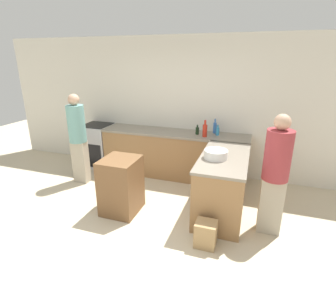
{
  "coord_description": "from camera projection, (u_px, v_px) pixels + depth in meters",
  "views": [
    {
      "loc": [
        1.46,
        -2.52,
        2.28
      ],
      "look_at": [
        0.22,
        1.15,
        0.96
      ],
      "focal_mm": 28.0,
      "sensor_mm": 36.0,
      "label": 1
    }
  ],
  "objects": [
    {
      "name": "range_oven",
      "position": [
        98.0,
        145.0,
        5.77
      ],
      "size": [
        0.6,
        0.63,
        0.92
      ],
      "color": "#ADADB2",
      "rests_on": "ground_plane"
    },
    {
      "name": "wine_bottle_dark",
      "position": [
        197.0,
        131.0,
        4.93
      ],
      "size": [
        0.06,
        0.06,
        0.18
      ],
      "color": "black",
      "rests_on": "counter_back"
    },
    {
      "name": "wall_back",
      "position": [
        179.0,
        107.0,
        5.26
      ],
      "size": [
        8.0,
        0.06,
        2.7
      ],
      "color": "silver",
      "rests_on": "ground_plane"
    },
    {
      "name": "person_by_range",
      "position": [
        78.0,
        136.0,
        4.82
      ],
      "size": [
        0.31,
        0.31,
        1.69
      ],
      "color": "#ADA38E",
      "rests_on": "ground_plane"
    },
    {
      "name": "island_table",
      "position": [
        121.0,
        185.0,
        4.0
      ],
      "size": [
        0.53,
        0.57,
        0.87
      ],
      "color": "brown",
      "rests_on": "ground_plane"
    },
    {
      "name": "water_bottle_blue",
      "position": [
        215.0,
        128.0,
        4.99
      ],
      "size": [
        0.06,
        0.06,
        0.28
      ],
      "color": "#386BB7",
      "rests_on": "counter_back"
    },
    {
      "name": "person_at_peninsula",
      "position": [
        275.0,
        172.0,
        3.37
      ],
      "size": [
        0.33,
        0.33,
        1.65
      ],
      "color": "#ADA38E",
      "rests_on": "ground_plane"
    },
    {
      "name": "dish_soap_bottle",
      "position": [
        218.0,
        131.0,
        4.86
      ],
      "size": [
        0.07,
        0.07,
        0.19
      ],
      "color": "#338CBF",
      "rests_on": "counter_back"
    },
    {
      "name": "paper_bag",
      "position": [
        206.0,
        234.0,
        3.31
      ],
      "size": [
        0.26,
        0.24,
        0.34
      ],
      "color": "#A88456",
      "rests_on": "ground_plane"
    },
    {
      "name": "hot_sauce_bottle",
      "position": [
        205.0,
        130.0,
        4.76
      ],
      "size": [
        0.08,
        0.08,
        0.31
      ],
      "color": "red",
      "rests_on": "counter_back"
    },
    {
      "name": "counter_peninsula",
      "position": [
        223.0,
        184.0,
        3.99
      ],
      "size": [
        0.69,
        1.46,
        0.91
      ],
      "color": "olive",
      "rests_on": "ground_plane"
    },
    {
      "name": "ground_plane",
      "position": [
        124.0,
        241.0,
        3.44
      ],
      "size": [
        14.0,
        14.0,
        0.0
      ],
      "primitive_type": "plane",
      "color": "beige"
    },
    {
      "name": "counter_back",
      "position": [
        174.0,
        154.0,
        5.24
      ],
      "size": [
        2.88,
        0.65,
        0.91
      ],
      "color": "olive",
      "rests_on": "ground_plane"
    },
    {
      "name": "mixing_bowl",
      "position": [
        216.0,
        154.0,
        3.74
      ],
      "size": [
        0.33,
        0.33,
        0.13
      ],
      "color": "white",
      "rests_on": "counter_peninsula"
    }
  ]
}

